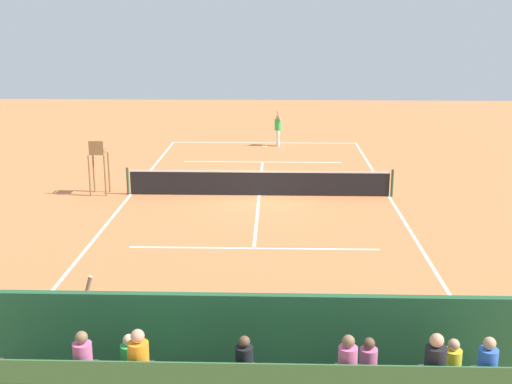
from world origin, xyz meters
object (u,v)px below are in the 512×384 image
umpire_chair (98,161)px  equipment_bag (285,370)px  tennis_racket (265,146)px  tennis_player (278,127)px  tennis_ball_near (268,149)px  line_judge (85,324)px  courtside_bench (391,351)px  tennis_net (259,183)px

umpire_chair → equipment_bag: (-7.03, 13.37, -1.13)m
tennis_racket → tennis_player: bearing=-166.9°
tennis_ball_near → line_judge: size_ratio=0.03×
courtside_bench → equipment_bag: bearing=3.6°
umpire_chair → tennis_ball_near: bearing=-125.0°
tennis_ball_near → line_judge: 22.67m
line_judge → equipment_bag: bearing=177.7°
line_judge → tennis_ball_near: bearing=-98.2°
courtside_bench → line_judge: line_judge is taller
courtside_bench → tennis_player: size_ratio=0.93×
equipment_bag → tennis_racket: bearing=-88.0°
tennis_ball_near → tennis_player: bearing=-117.6°
tennis_net → equipment_bag: tennis_net is taller
tennis_racket → tennis_ball_near: bearing=105.2°
tennis_racket → tennis_ball_near: (-0.21, 0.78, 0.02)m
tennis_net → tennis_ball_near: 9.18m
equipment_bag → tennis_racket: size_ratio=1.55×
tennis_player → line_judge: size_ratio=1.00×
umpire_chair → tennis_player: umpire_chair is taller
umpire_chair → equipment_bag: umpire_chair is taller
tennis_net → tennis_racket: size_ratio=17.75×
courtside_bench → tennis_net: bearing=-77.9°
tennis_racket → line_judge: bearing=82.6°
tennis_ball_near → line_judge: (3.24, 22.42, 0.98)m
equipment_bag → line_judge: size_ratio=0.47×
tennis_net → line_judge: bearing=77.2°
tennis_player → tennis_racket: (0.71, 0.16, -1.00)m
tennis_net → tennis_ball_near: tennis_net is taller
tennis_racket → line_judge: 23.42m
umpire_chair → tennis_racket: (-6.23, -9.98, -1.30)m
courtside_bench → tennis_racket: 23.40m
courtside_bench → tennis_ball_near: bearing=-83.4°
courtside_bench → tennis_ball_near: (2.62, -22.44, -0.53)m
tennis_net → tennis_racket: 9.96m
tennis_player → courtside_bench: bearing=95.2°
tennis_net → tennis_ball_near: size_ratio=156.06×
courtside_bench → tennis_ball_near: 22.60m
umpire_chair → courtside_bench: (-9.06, 13.24, -0.76)m
tennis_net → equipment_bag: bearing=93.6°
tennis_net → equipment_bag: (-0.83, 13.40, -0.32)m
tennis_player → line_judge: (3.74, 23.36, 0.00)m
equipment_bag → tennis_player: (0.10, -23.51, 0.84)m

